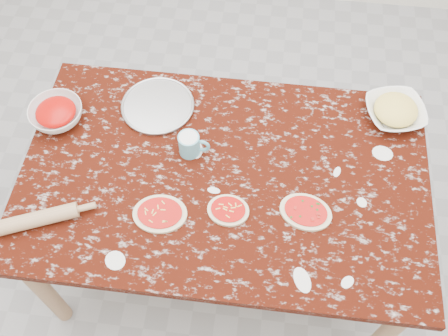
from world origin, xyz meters
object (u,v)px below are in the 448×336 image
(sauce_bowl, at_px, (57,114))
(rolling_pin, at_px, (38,219))
(worktable, at_px, (224,185))
(cheese_bowl, at_px, (395,112))
(pizza_tray, at_px, (158,106))
(flour_mug, at_px, (190,144))

(sauce_bowl, height_order, rolling_pin, sauce_bowl)
(worktable, relative_size, cheese_bowl, 6.67)
(rolling_pin, bearing_deg, sauce_bowl, 98.60)
(cheese_bowl, height_order, rolling_pin, same)
(pizza_tray, relative_size, sauce_bowl, 1.37)
(flour_mug, bearing_deg, sauce_bowl, 170.73)
(flour_mug, bearing_deg, cheese_bowl, 18.86)
(pizza_tray, relative_size, rolling_pin, 1.04)
(cheese_bowl, xyz_separation_m, rolling_pin, (-1.32, -0.66, -0.00))
(sauce_bowl, relative_size, cheese_bowl, 0.93)
(worktable, height_order, cheese_bowl, cheese_bowl)
(worktable, xyz_separation_m, cheese_bowl, (0.67, 0.37, 0.11))
(rolling_pin, bearing_deg, cheese_bowl, 26.54)
(pizza_tray, height_order, sauce_bowl, sauce_bowl)
(pizza_tray, height_order, flour_mug, flour_mug)
(pizza_tray, height_order, cheese_bowl, cheese_bowl)
(sauce_bowl, bearing_deg, flour_mug, -9.27)
(worktable, bearing_deg, flour_mug, 147.59)
(worktable, bearing_deg, sauce_bowl, 165.49)
(pizza_tray, distance_m, flour_mug, 0.28)
(flour_mug, bearing_deg, pizza_tray, 130.08)
(flour_mug, bearing_deg, worktable, -32.41)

